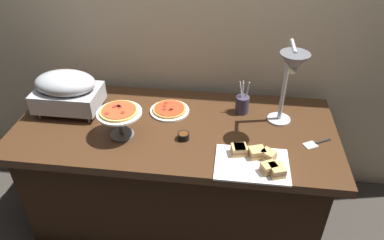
% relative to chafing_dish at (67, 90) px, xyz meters
% --- Properties ---
extents(ground_plane, '(8.00, 8.00, 0.00)m').
position_rel_chafing_dish_xyz_m(ground_plane, '(0.67, -0.08, -0.91)').
color(ground_plane, '#38332D').
extents(back_wall, '(4.40, 0.04, 2.40)m').
position_rel_chafing_dish_xyz_m(back_wall, '(0.67, 0.42, 0.29)').
color(back_wall, '#C6B593').
rests_on(back_wall, ground_plane).
extents(buffet_table, '(1.90, 0.84, 0.76)m').
position_rel_chafing_dish_xyz_m(buffet_table, '(0.67, -0.08, -0.53)').
color(buffet_table, '#422816').
rests_on(buffet_table, ground_plane).
extents(chafing_dish, '(0.39, 0.26, 0.27)m').
position_rel_chafing_dish_xyz_m(chafing_dish, '(0.00, 0.00, 0.00)').
color(chafing_dish, '#B7BABF').
rests_on(chafing_dish, buffet_table).
extents(heat_lamp, '(0.15, 0.31, 0.52)m').
position_rel_chafing_dish_xyz_m(heat_lamp, '(1.29, -0.08, 0.26)').
color(heat_lamp, '#B7BABF').
rests_on(heat_lamp, buffet_table).
extents(pizza_plate_front, '(0.25, 0.25, 0.03)m').
position_rel_chafing_dish_xyz_m(pizza_plate_front, '(0.62, 0.07, -0.14)').
color(pizza_plate_front, white).
rests_on(pizza_plate_front, buffet_table).
extents(pizza_plate_center, '(0.25, 0.25, 0.18)m').
position_rel_chafing_dish_xyz_m(pizza_plate_center, '(0.39, -0.21, -0.01)').
color(pizza_plate_center, '#595B60').
rests_on(pizza_plate_center, buffet_table).
extents(sandwich_platter, '(0.38, 0.28, 0.06)m').
position_rel_chafing_dish_xyz_m(sandwich_platter, '(1.14, -0.36, -0.13)').
color(sandwich_platter, white).
rests_on(sandwich_platter, buffet_table).
extents(sauce_cup_near, '(0.07, 0.07, 0.04)m').
position_rel_chafing_dish_xyz_m(sauce_cup_near, '(0.74, -0.20, -0.13)').
color(sauce_cup_near, black).
rests_on(sauce_cup_near, buffet_table).
extents(utensil_holder, '(0.08, 0.08, 0.21)m').
position_rel_chafing_dish_xyz_m(utensil_holder, '(1.07, 0.12, -0.09)').
color(utensil_holder, '#383347').
rests_on(utensil_holder, buffet_table).
extents(serving_spatula, '(0.17, 0.11, 0.01)m').
position_rel_chafing_dish_xyz_m(serving_spatula, '(1.48, -0.15, -0.15)').
color(serving_spatula, '#B7BABF').
rests_on(serving_spatula, buffet_table).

